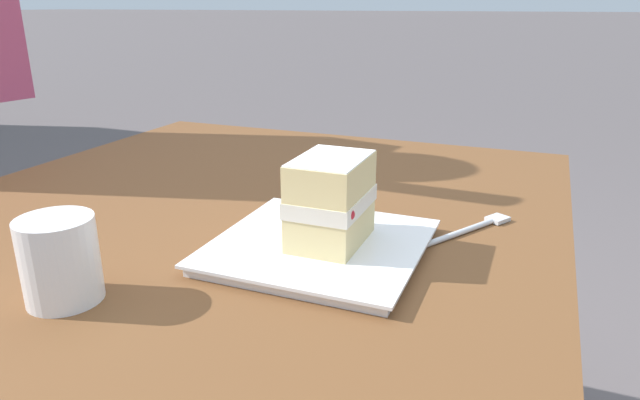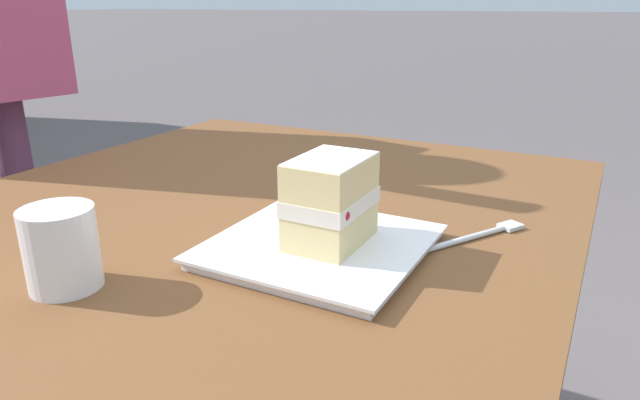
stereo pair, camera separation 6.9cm
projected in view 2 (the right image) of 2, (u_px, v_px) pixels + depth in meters
name	position (u px, v px, depth m)	size (l,w,h in m)	color
patio_table	(245.00, 269.00, 0.90)	(1.11, 0.96, 0.71)	brown
dessert_plate	(320.00, 246.00, 0.71)	(0.26, 0.26, 0.02)	white
cake_slice	(330.00, 201.00, 0.69)	(0.12, 0.09, 0.11)	#EAD18C
dessert_fork	(481.00, 234.00, 0.76)	(0.15, 0.10, 0.01)	silver
coffee_cup	(61.00, 247.00, 0.61)	(0.08, 0.08, 0.09)	white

